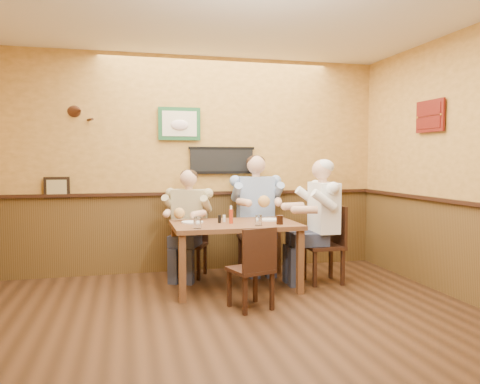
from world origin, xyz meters
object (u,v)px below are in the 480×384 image
at_px(chair_near_side, 250,267).
at_px(diner_white_elder, 324,228).
at_px(water_glass_left, 197,222).
at_px(pepper_shaker, 219,219).
at_px(chair_back_right, 255,234).
at_px(dining_table, 235,231).
at_px(water_glass_mid, 259,220).
at_px(hot_sauce_bottle, 231,215).
at_px(diner_tan_shirt, 189,229).
at_px(diner_blue_polo, 256,219).
at_px(salt_shaker, 224,218).
at_px(chair_back_left, 190,243).
at_px(cola_tumbler, 280,220).
at_px(chair_right_end, 323,244).

distance_m(chair_near_side, diner_white_elder, 1.34).
height_order(water_glass_left, pepper_shaker, water_glass_left).
relative_size(chair_back_right, diner_white_elder, 0.73).
distance_m(dining_table, pepper_shaker, 0.22).
bearing_deg(water_glass_mid, chair_back_right, 76.05).
bearing_deg(hot_sauce_bottle, diner_tan_shirt, 118.36).
bearing_deg(diner_blue_polo, salt_shaker, -126.52).
bearing_deg(dining_table, salt_shaker, 133.57).
relative_size(chair_back_right, salt_shaker, 12.15).
xyz_separation_m(dining_table, water_glass_mid, (0.20, -0.28, 0.15)).
bearing_deg(diner_blue_polo, water_glass_left, -126.96).
distance_m(diner_tan_shirt, salt_shaker, 0.67).
bearing_deg(water_glass_left, diner_blue_polo, 50.13).
height_order(water_glass_mid, pepper_shaker, water_glass_mid).
height_order(dining_table, hot_sauce_bottle, hot_sauce_bottle).
bearing_deg(hot_sauce_bottle, pepper_shaker, 151.91).
bearing_deg(diner_blue_polo, chair_back_left, -168.41).
bearing_deg(chair_back_left, dining_table, -32.90).
xyz_separation_m(cola_tumbler, hot_sauce_bottle, (-0.50, 0.21, 0.04)).
height_order(diner_white_elder, water_glass_mid, diner_white_elder).
bearing_deg(water_glass_left, salt_shaker, 49.45).
height_order(dining_table, chair_back_left, chair_back_left).
relative_size(dining_table, chair_back_left, 1.66).
xyz_separation_m(chair_back_left, salt_shaker, (0.33, -0.55, 0.37)).
distance_m(water_glass_mid, cola_tumbler, 0.25).
xyz_separation_m(chair_back_right, water_glass_left, (-0.94, -1.12, 0.34)).
relative_size(chair_back_right, water_glass_left, 7.72).
distance_m(chair_back_left, hot_sauce_bottle, 0.89).
bearing_deg(diner_blue_polo, pepper_shaker, -126.75).
bearing_deg(chair_back_right, salt_shaker, -126.52).
xyz_separation_m(diner_blue_polo, cola_tumbler, (-0.01, -1.04, 0.12)).
xyz_separation_m(diner_tan_shirt, pepper_shaker, (0.26, -0.63, 0.19)).
height_order(chair_right_end, diner_tan_shirt, diner_tan_shirt).
bearing_deg(water_glass_left, hot_sauce_bottle, 34.83).
height_order(chair_back_right, water_glass_mid, chair_back_right).
bearing_deg(chair_back_right, diner_tan_shirt, -168.41).
height_order(water_glass_left, hot_sauce_bottle, hot_sauce_bottle).
relative_size(dining_table, diner_white_elder, 1.07).
relative_size(chair_right_end, diner_white_elder, 0.70).
bearing_deg(water_glass_left, chair_right_end, 11.90).
relative_size(water_glass_left, hot_sauce_bottle, 0.70).
height_order(chair_back_left, chair_back_right, chair_back_right).
distance_m(diner_blue_polo, hot_sauce_bottle, 0.99).
height_order(chair_back_left, pepper_shaker, chair_back_left).
height_order(diner_blue_polo, water_glass_left, diner_blue_polo).
bearing_deg(hot_sauce_bottle, chair_right_end, 1.69).
bearing_deg(diner_tan_shirt, hot_sauce_bottle, -37.54).
xyz_separation_m(chair_right_end, hot_sauce_bottle, (-1.13, -0.03, 0.38)).
distance_m(diner_blue_polo, water_glass_mid, 1.11).
bearing_deg(water_glass_left, dining_table, 35.15).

